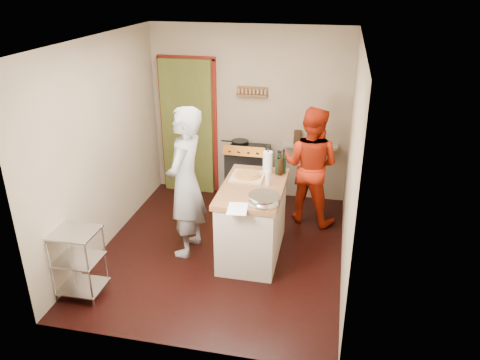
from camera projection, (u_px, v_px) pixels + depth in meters
name	position (u px, v px, depth m)	size (l,w,h in m)	color
floor	(222.00, 249.00, 6.00)	(3.50, 3.50, 0.00)	black
back_wall	(209.00, 121.00, 7.25)	(3.00, 0.44, 2.60)	tan
left_wall	(103.00, 145.00, 5.76)	(0.04, 3.50, 2.60)	tan
right_wall	(351.00, 165.00, 5.18)	(0.04, 3.50, 2.60)	tan
ceiling	(218.00, 39.00, 4.94)	(3.00, 3.50, 0.02)	white
stove	(248.00, 174.00, 7.08)	(0.60, 0.63, 1.00)	black
wire_shelving	(78.00, 260.00, 4.99)	(0.48, 0.40, 0.80)	silver
island	(253.00, 219.00, 5.72)	(0.75, 1.40, 1.25)	#BDB2A0
person_stripe	(186.00, 183.00, 5.61)	(0.69, 0.45, 1.88)	#B1B1B6
person_red	(311.00, 166.00, 6.40)	(0.80, 0.63, 1.65)	#AE230B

